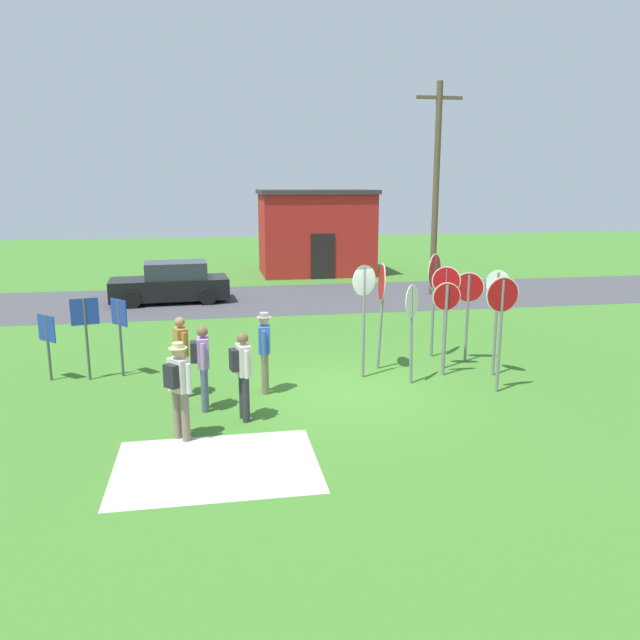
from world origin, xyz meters
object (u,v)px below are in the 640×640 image
(utility_pole, at_px, (436,186))
(stop_sign_center_cluster, at_px, (434,285))
(stop_sign_leaning_right, at_px, (501,314))
(stop_sign_low_front, at_px, (497,306))
(stop_sign_nearest, at_px, (446,313))
(stop_sign_tallest, at_px, (412,316))
(stop_sign_rear_left, at_px, (364,303))
(person_in_blue, at_px, (242,370))
(stop_sign_rear_right, at_px, (468,301))
(info_panel_rightmost, at_px, (47,336))
(person_holding_notes, at_px, (265,348))
(info_panel_leftmost, at_px, (120,323))
(stop_sign_leaning_left, at_px, (445,301))
(person_in_dark_shirt, at_px, (181,352))
(person_on_left, at_px, (202,362))
(parked_car_on_street, at_px, (171,284))
(person_near_signs, at_px, (179,384))
(info_panel_middle, at_px, (86,324))
(stop_sign_far_back, at_px, (381,296))

(utility_pole, distance_m, stop_sign_center_cluster, 9.68)
(stop_sign_leaning_right, bearing_deg, stop_sign_low_front, 68.50)
(stop_sign_nearest, xyz_separation_m, stop_sign_tallest, (-0.95, -0.40, 0.05))
(stop_sign_rear_left, relative_size, person_in_blue, 1.53)
(stop_sign_nearest, xyz_separation_m, stop_sign_rear_right, (0.97, 1.03, 0.07))
(stop_sign_tallest, bearing_deg, info_panel_rightmost, 168.64)
(stop_sign_nearest, relative_size, stop_sign_low_front, 0.89)
(stop_sign_low_front, bearing_deg, stop_sign_center_cluster, 115.95)
(utility_pole, relative_size, stop_sign_nearest, 3.72)
(stop_sign_low_front, relative_size, person_holding_notes, 1.42)
(utility_pole, relative_size, info_panel_leftmost, 4.51)
(stop_sign_leaning_left, height_order, person_in_dark_shirt, stop_sign_leaning_left)
(stop_sign_center_cluster, height_order, person_in_dark_shirt, stop_sign_center_cluster)
(stop_sign_leaning_left, relative_size, person_on_left, 1.46)
(stop_sign_leaning_left, xyz_separation_m, person_in_dark_shirt, (-6.09, -0.93, -0.71))
(utility_pole, distance_m, stop_sign_leaning_left, 10.71)
(stop_sign_tallest, height_order, info_panel_leftmost, stop_sign_tallest)
(parked_car_on_street, bearing_deg, person_in_blue, -80.87)
(person_near_signs, xyz_separation_m, person_in_blue, (1.12, 0.74, -0.03))
(person_in_dark_shirt, xyz_separation_m, info_panel_rightmost, (-2.99, 1.59, 0.08))
(stop_sign_leaning_left, distance_m, stop_sign_leaning_right, 1.91)
(utility_pole, height_order, stop_sign_tallest, utility_pole)
(stop_sign_rear_left, bearing_deg, person_in_dark_shirt, -171.59)
(stop_sign_tallest, height_order, person_near_signs, stop_sign_tallest)
(stop_sign_nearest, relative_size, person_in_blue, 1.29)
(person_in_dark_shirt, height_order, person_in_blue, same)
(stop_sign_nearest, distance_m, stop_sign_low_front, 1.17)
(parked_car_on_street, height_order, person_near_signs, person_near_signs)
(parked_car_on_street, bearing_deg, stop_sign_leaning_left, -55.13)
(person_in_blue, bearing_deg, person_on_left, 137.80)
(info_panel_middle, bearing_deg, person_in_blue, -43.00)
(person_near_signs, bearing_deg, stop_sign_nearest, 25.06)
(stop_sign_tallest, xyz_separation_m, person_holding_notes, (-3.23, -0.09, -0.54))
(stop_sign_far_back, distance_m, person_in_dark_shirt, 4.82)
(stop_sign_far_back, bearing_deg, person_holding_notes, -155.96)
(utility_pole, xyz_separation_m, stop_sign_rear_right, (-2.54, -9.36, -2.71))
(person_on_left, bearing_deg, stop_sign_leaning_right, 0.15)
(utility_pole, relative_size, person_holding_notes, 4.68)
(person_on_left, relative_size, person_near_signs, 0.97)
(stop_sign_rear_right, xyz_separation_m, info_panel_rightmost, (-9.85, 0.17, -0.50))
(person_holding_notes, distance_m, info_panel_leftmost, 3.60)
(parked_car_on_street, distance_m, stop_sign_low_front, 13.26)
(person_near_signs, bearing_deg, stop_sign_rear_right, 28.88)
(stop_sign_low_front, height_order, info_panel_leftmost, stop_sign_low_front)
(stop_sign_center_cluster, height_order, person_on_left, stop_sign_center_cluster)
(person_in_dark_shirt, bearing_deg, stop_sign_leaning_right, -7.90)
(stop_sign_nearest, bearing_deg, stop_sign_rear_left, 173.92)
(stop_sign_rear_right, height_order, person_holding_notes, stop_sign_rear_right)
(person_in_blue, bearing_deg, stop_sign_rear_left, 37.59)
(stop_sign_leaning_right, xyz_separation_m, person_holding_notes, (-4.88, 0.82, -0.72))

